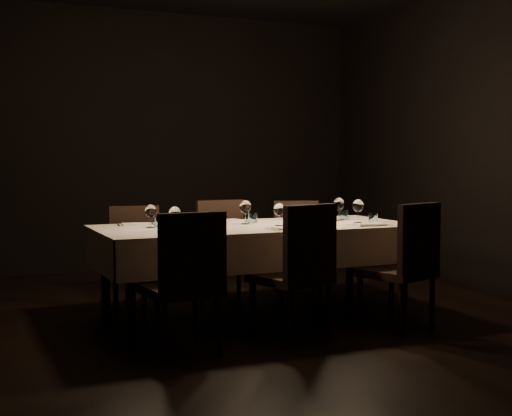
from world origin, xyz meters
name	(u,v)px	position (x,y,z in m)	size (l,w,h in m)	color
room	(256,132)	(0.00, 0.00, 1.50)	(5.01, 6.01, 3.01)	black
dining_table	(256,235)	(0.00, 0.00, 0.69)	(2.52, 1.12, 0.76)	black
chair_near_left	(186,277)	(-0.85, -0.81, 0.53)	(0.50, 0.50, 0.95)	black
place_setting_near_left	(179,222)	(-0.70, -0.22, 0.83)	(0.34, 0.40, 0.18)	silver
chair_near_center	(299,266)	(0.01, -0.74, 0.54)	(0.58, 0.58, 0.98)	black
place_setting_near_center	(285,218)	(0.15, -0.22, 0.83)	(0.33, 0.41, 0.18)	silver
chair_near_right	(406,261)	(0.87, -0.80, 0.53)	(0.59, 0.59, 0.97)	black
place_setting_near_right	(365,214)	(0.88, -0.22, 0.84)	(0.35, 0.42, 0.20)	silver
chair_far_left	(135,252)	(-0.79, 0.76, 0.49)	(0.50, 0.50, 0.88)	black
place_setting_far_left	(148,218)	(-0.82, 0.22, 0.83)	(0.34, 0.40, 0.18)	silver
chair_far_center	(224,246)	(0.02, 0.77, 0.51)	(0.44, 0.44, 0.92)	black
place_setting_far_center	(242,214)	(-0.04, 0.22, 0.84)	(0.37, 0.42, 0.20)	silver
chair_far_right	(297,243)	(0.77, 0.79, 0.50)	(0.54, 0.54, 0.89)	black
place_setting_far_right	(334,211)	(0.83, 0.22, 0.84)	(0.37, 0.42, 0.20)	silver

